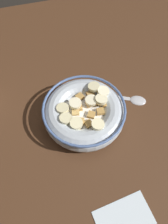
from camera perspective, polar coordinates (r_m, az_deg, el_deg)
ground_plane at (r=51.77cm, az=-0.00°, el=-2.26°), size 99.81×99.81×2.00cm
cereal_bowl at (r=48.47cm, az=0.01°, el=-0.12°), size 18.78×18.78×5.95cm
spoon at (r=54.75cm, az=12.03°, el=3.61°), size 14.64×8.57×0.80cm
folded_napkin at (r=45.12cm, az=10.69°, el=-26.19°), size 11.28×7.51×0.30cm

